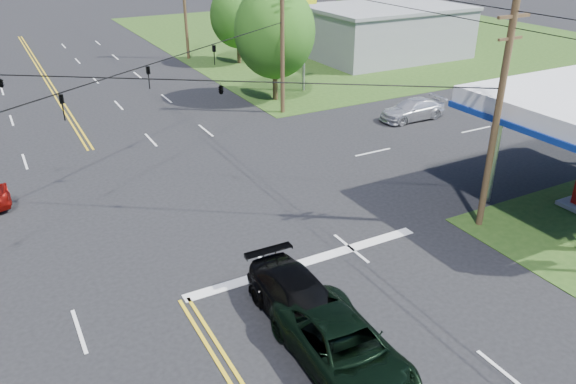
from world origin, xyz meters
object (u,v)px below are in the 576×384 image
pole_right_far (184,2)px  suv_black (301,302)px  tree_right_b (238,16)px  pickup_dkgreen (344,348)px  pole_ne (282,39)px  retail_ne (385,33)px  tree_right_a (275,32)px  pole_se (497,115)px

pole_right_far → suv_black: pole_right_far is taller
tree_right_b → pickup_dkgreen: tree_right_b is taller
pole_ne → suv_black: size_ratio=1.84×
tree_right_b → retail_ne: bearing=-16.5°
suv_black → tree_right_a: bearing=65.4°
pole_se → pickup_dkgreen: size_ratio=1.74×
tree_right_b → pole_right_far: bearing=131.2°
tree_right_a → suv_black: size_ratio=1.58×
pole_right_far → tree_right_b: pole_right_far is taller
retail_ne → pole_ne: (-17.00, -11.00, 2.72)m
tree_right_b → pickup_dkgreen: bearing=-109.9°
pole_se → tree_right_a: pole_se is taller
pole_ne → suv_black: pole_ne is taller
tree_right_a → tree_right_b: (2.50, 12.00, -0.65)m
tree_right_b → pickup_dkgreen: size_ratio=1.30×
pole_se → pickup_dkgreen: bearing=-156.3°
pole_ne → pole_right_far: size_ratio=0.95×
pole_ne → suv_black: (-10.00, -19.96, -4.17)m
tree_right_a → pickup_dkgreen: bearing=-113.4°
tree_right_a → suv_black: tree_right_a is taller
suv_black → pole_ne: bearing=64.3°
pole_right_far → pickup_dkgreen: 42.81m
pole_ne → tree_right_b: size_ratio=1.34×
tree_right_a → retail_ne: bearing=26.6°
pole_se → tree_right_b: pole_se is taller
pole_se → suv_black: 11.01m
pole_ne → tree_right_a: pole_ne is taller
tree_right_b → pole_se: bearing=-96.1°
pole_right_far → pole_ne: bearing=-90.0°
pickup_dkgreen → pole_ne: bearing=68.1°
pole_se → pole_right_far: pole_right_far is taller
suv_black → retail_ne: bearing=49.9°
retail_ne → pole_right_far: pole_right_far is taller
retail_ne → pole_right_far: bearing=154.8°
pickup_dkgreen → suv_black: size_ratio=1.05×
tree_right_a → pole_ne: bearing=-108.4°
retail_ne → pole_ne: pole_ne is taller
retail_ne → tree_right_b: tree_right_b is taller
pole_se → tree_right_b: size_ratio=1.34×
tree_right_a → suv_black: 25.79m
tree_right_a → pickup_dkgreen: size_ratio=1.50×
tree_right_a → tree_right_b: size_ratio=1.15×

